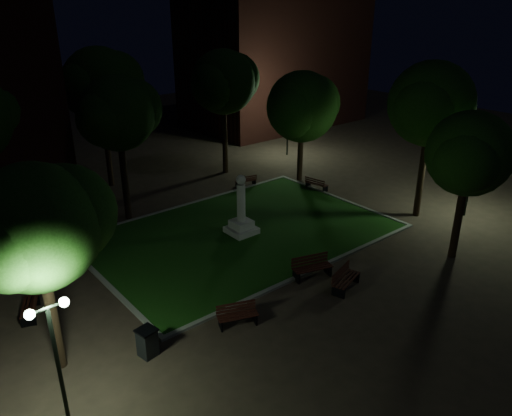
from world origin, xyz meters
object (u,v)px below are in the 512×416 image
Objects in this scene: bench_far_side at (246,181)px; bicycle at (5,257)px; bench_near_left at (312,268)px; trash_bin at (147,342)px; bench_west_near at (237,315)px; bench_right_side at (316,184)px; monument at (241,217)px; bench_near_right at (345,279)px; bench_left_side at (31,306)px.

bench_far_side is 15.14m from bicycle.
bicycle reaches higher than bench_near_left.
trash_bin is at bearing -140.77° from bicycle.
bench_near_left is 4.72m from bench_west_near.
bench_right_side is (7.91, 7.42, -0.07)m from bench_near_left.
monument reaches higher than bench_near_left.
bicycle reaches higher than bench_near_right.
bench_west_near is at bearing -124.44° from bicycle.
bench_right_side is 18.28m from bicycle.
bench_near_left is 14.00m from bicycle.
bicycle is at bearing 154.20° from bench_near_left.
trash_bin is (-8.54, 1.46, 0.10)m from bench_near_right.
trash_bin reaches higher than bench_right_side.
trash_bin is (-3.47, 0.56, 0.14)m from bench_west_near.
monument is at bearing 74.21° from bench_near_right.
bicycle is at bearing 158.45° from monument.
monument reaches higher than bench_far_side.
bench_near_left reaches higher than bench_far_side.
trash_bin is at bearing -146.72° from monument.
trash_bin reaches higher than bench_west_near.
bench_west_near is at bearing 152.99° from bench_near_right.
bench_near_left reaches higher than bench_west_near.
bench_near_left is 10.84m from bench_right_side.
bench_west_near is (-4.92, -6.07, -0.56)m from monument.
trash_bin reaches higher than bench_left_side.
bench_near_right is 1.07× the size of bench_left_side.
bench_left_side is at bearing 172.38° from bench_near_left.
trash_bin is (-8.14, -0.12, 0.08)m from bench_near_left.
monument is 11.30m from bicycle.
bench_right_side is at bearing 14.84° from monument.
bench_near_left is 1.00× the size of bicycle.
bicycle is (0.27, 4.68, 0.08)m from bench_left_side.
monument is at bearing 72.44° from bench_west_near.
bench_right_side is at bearing -69.72° from bicycle.
bench_near_right is 5.15m from bench_west_near.
bench_west_near reaches higher than bench_right_side.
bench_near_right is at bearing -58.60° from bench_near_left.
bicycle is (-5.58, 10.22, 0.10)m from bench_west_near.
bench_west_near is at bearing -129.02° from monument.
bicycle is (-10.25, 9.54, 0.03)m from bench_near_left.
bench_near_left is 1.12× the size of bench_left_side.
bicycle is (-10.65, 11.11, 0.06)m from bench_near_right.
monument is 1.77× the size of bench_near_right.
bench_near_right is 12.67m from bench_left_side.
bicycle is at bearing 73.38° from bench_right_side.
monument is 2.03× the size of bench_right_side.
bench_left_side is 18.61m from bench_right_side.
bench_near_right is 13.15m from bench_far_side.
bench_far_side is at bearing 53.23° from bench_near_right.
bench_right_side is at bearing 60.31° from bench_near_left.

